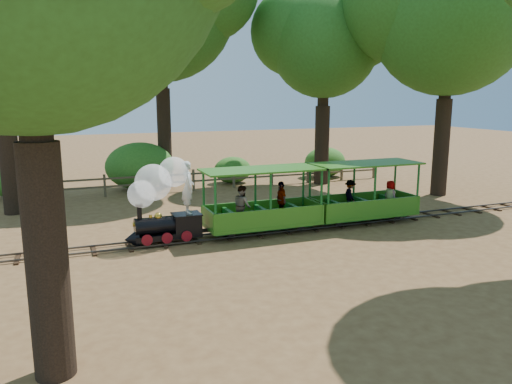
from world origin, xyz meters
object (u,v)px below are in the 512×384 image
object	(u,v)px
locomotive	(162,194)
fence	(214,177)
carriage_rear	(364,200)
carriage_front	(262,208)

from	to	relation	value
locomotive	fence	world-z (taller)	locomotive
locomotive	carriage_rear	xyz separation A→B (m)	(7.07, -0.05, -0.71)
carriage_front	fence	distance (m)	8.08
carriage_front	carriage_rear	bearing A→B (deg)	0.71
carriage_front	carriage_rear	xyz separation A→B (m)	(3.89, 0.05, -0.03)
locomotive	carriage_rear	bearing A→B (deg)	-0.43
locomotive	carriage_front	distance (m)	3.25
carriage_front	fence	xyz separation A→B (m)	(0.80, 8.03, -0.26)
carriage_rear	carriage_front	bearing A→B (deg)	-179.29
locomotive	carriage_front	bearing A→B (deg)	-1.83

